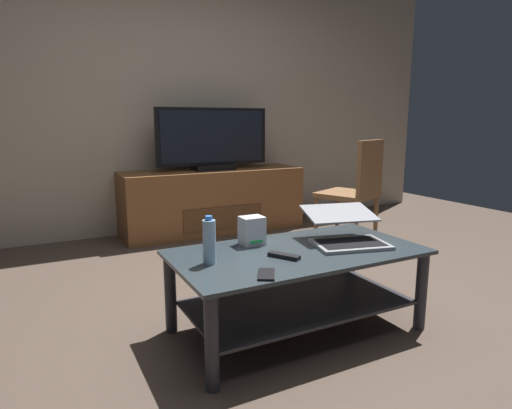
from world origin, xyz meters
TOP-DOWN VIEW (x-y plane):
  - ground_plane at (0.00, 0.00)m, footprint 7.68×7.68m
  - back_wall at (0.00, 2.35)m, footprint 6.40×0.12m
  - coffee_table at (-0.04, -0.12)m, footprint 1.27×0.67m
  - media_cabinet at (0.37, 2.03)m, footprint 1.77×0.53m
  - television at (0.37, 2.01)m, footprint 1.11×0.20m
  - dining_chair at (1.24, 0.94)m, footprint 0.58×0.58m
  - laptop at (0.27, -0.12)m, footprint 0.47×0.49m
  - router_box at (-0.19, 0.08)m, footprint 0.12×0.10m
  - water_bottle_near at (-0.51, -0.11)m, footprint 0.06×0.06m
  - cell_phone at (-0.35, -0.37)m, footprint 0.13×0.16m
  - tv_remote at (-0.16, -0.20)m, footprint 0.12×0.16m

SIDE VIEW (x-z plane):
  - ground_plane at x=0.00m, z-range 0.00..0.00m
  - coffee_table at x=-0.04m, z-range 0.08..0.52m
  - media_cabinet at x=0.37m, z-range 0.00..0.61m
  - cell_phone at x=-0.35m, z-range 0.43..0.44m
  - tv_remote at x=-0.16m, z-range 0.43..0.45m
  - laptop at x=0.27m, z-range 0.41..0.59m
  - router_box at x=-0.19m, z-range 0.43..0.59m
  - dining_chair at x=1.24m, z-range 0.06..0.98m
  - water_bottle_near at x=-0.51m, z-range 0.43..0.65m
  - television at x=0.37m, z-range 0.60..1.19m
  - back_wall at x=0.00m, z-range 0.00..2.80m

